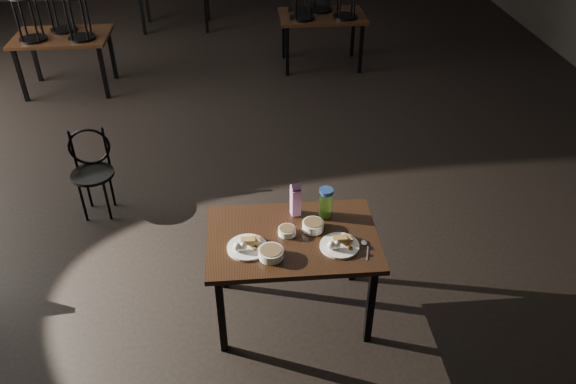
{
  "coord_description": "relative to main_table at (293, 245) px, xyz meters",
  "views": [
    {
      "loc": [
        0.12,
        -5.43,
        3.27
      ],
      "look_at": [
        0.41,
        -2.03,
        0.85
      ],
      "focal_mm": 35.0,
      "sensor_mm": 36.0,
      "label": 1
    }
  ],
  "objects": [
    {
      "name": "bowl_far",
      "position": [
        0.15,
        0.07,
        0.11
      ],
      "size": [
        0.15,
        0.15,
        0.06
      ],
      "color": "white",
      "rests_on": "main_table"
    },
    {
      "name": "plate_left",
      "position": [
        -0.32,
        -0.1,
        0.1
      ],
      "size": [
        0.28,
        0.28,
        0.09
      ],
      "color": "white",
      "rests_on": "main_table"
    },
    {
      "name": "bg_table_right",
      "position": [
        0.82,
        4.82,
        0.13
      ],
      "size": [
        1.2,
        0.8,
        1.48
      ],
      "color": "black",
      "rests_on": "ground"
    },
    {
      "name": "bowl_big",
      "position": [
        -0.16,
        -0.2,
        0.11
      ],
      "size": [
        0.17,
        0.17,
        0.06
      ],
      "color": "white",
      "rests_on": "main_table"
    },
    {
      "name": "spoon",
      "position": [
        0.49,
        -0.13,
        0.08
      ],
      "size": [
        0.06,
        0.21,
        0.01
      ],
      "color": "silver",
      "rests_on": "main_table"
    },
    {
      "name": "bowl_near",
      "position": [
        -0.04,
        0.03,
        0.11
      ],
      "size": [
        0.13,
        0.13,
        0.05
      ],
      "color": "white",
      "rests_on": "main_table"
    },
    {
      "name": "water_bottle",
      "position": [
        0.26,
        0.23,
        0.2
      ],
      "size": [
        0.12,
        0.12,
        0.23
      ],
      "color": "#86F046",
      "rests_on": "main_table"
    },
    {
      "name": "main_table",
      "position": [
        0.0,
        0.0,
        0.0
      ],
      "size": [
        1.2,
        0.8,
        0.75
      ],
      "color": "black",
      "rests_on": "ground"
    },
    {
      "name": "juice_carton",
      "position": [
        0.04,
        0.26,
        0.2
      ],
      "size": [
        0.08,
        0.08,
        0.27
      ],
      "color": "#8E197E",
      "rests_on": "main_table"
    },
    {
      "name": "plate_right",
      "position": [
        0.31,
        -0.14,
        0.1
      ],
      "size": [
        0.27,
        0.27,
        0.09
      ],
      "color": "white",
      "rests_on": "main_table"
    },
    {
      "name": "bentwood_chair",
      "position": [
        -1.72,
        1.47,
        -0.18
      ],
      "size": [
        0.41,
        0.4,
        0.82
      ],
      "rotation": [
        0.0,
        0.0,
        0.15
      ],
      "color": "black",
      "rests_on": "ground"
    },
    {
      "name": "bg_table_left",
      "position": [
        -2.61,
        4.25,
        0.11
      ],
      "size": [
        1.2,
        0.8,
        1.48
      ],
      "color": "black",
      "rests_on": "ground"
    }
  ]
}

